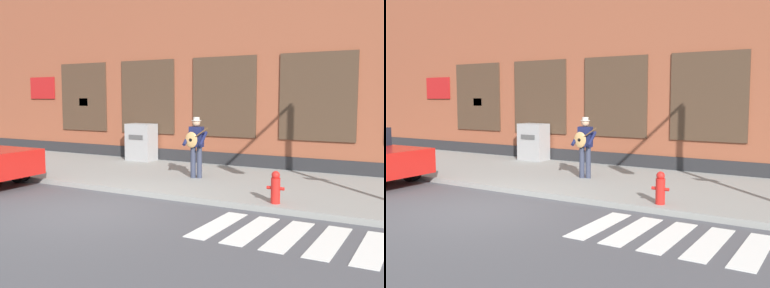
{
  "view_description": "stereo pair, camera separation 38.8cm",
  "coord_description": "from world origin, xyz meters",
  "views": [
    {
      "loc": [
        6.4,
        -7.02,
        2.38
      ],
      "look_at": [
        1.34,
        1.99,
        1.32
      ],
      "focal_mm": 42.0,
      "sensor_mm": 36.0,
      "label": 1
    },
    {
      "loc": [
        6.74,
        -6.82,
        2.38
      ],
      "look_at": [
        1.34,
        1.99,
        1.32
      ],
      "focal_mm": 42.0,
      "sensor_mm": 36.0,
      "label": 2
    }
  ],
  "objects": [
    {
      "name": "sidewalk",
      "position": [
        0.0,
        4.13,
        0.07
      ],
      "size": [
        28.0,
        4.87,
        0.14
      ],
      "color": "gray",
      "rests_on": "ground"
    },
    {
      "name": "fire_hydrant",
      "position": [
        3.35,
        2.04,
        0.48
      ],
      "size": [
        0.38,
        0.2,
        0.7
      ],
      "color": "red",
      "rests_on": "sidewalk"
    },
    {
      "name": "crosswalk",
      "position": [
        5.19,
        0.39,
        0.01
      ],
      "size": [
        5.2,
        1.9,
        0.01
      ],
      "color": "silver",
      "rests_on": "ground"
    },
    {
      "name": "utility_box",
      "position": [
        -3.07,
        6.11,
        0.8
      ],
      "size": [
        1.0,
        0.67,
        1.32
      ],
      "color": "#9E9E9E",
      "rests_on": "sidewalk"
    },
    {
      "name": "ground_plane",
      "position": [
        0.0,
        0.0,
        0.0
      ],
      "size": [
        160.0,
        160.0,
        0.0
      ],
      "primitive_type": "plane",
      "color": "#4C4C51"
    },
    {
      "name": "building_backdrop",
      "position": [
        -0.0,
        8.55,
        3.84
      ],
      "size": [
        28.0,
        4.06,
        7.7
      ],
      "color": "brown",
      "rests_on": "ground"
    },
    {
      "name": "busker",
      "position": [
        0.39,
        3.89,
        1.11
      ],
      "size": [
        0.74,
        0.58,
        1.71
      ],
      "color": "#33384C",
      "rests_on": "sidewalk"
    }
  ]
}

